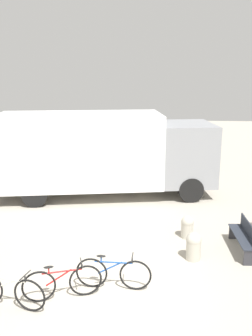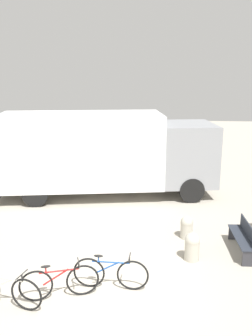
{
  "view_description": "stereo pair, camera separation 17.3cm",
  "coord_description": "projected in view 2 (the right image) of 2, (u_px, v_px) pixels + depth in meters",
  "views": [
    {
      "loc": [
        1.08,
        -7.67,
        5.0
      ],
      "look_at": [
        0.27,
        4.52,
        1.76
      ],
      "focal_mm": 40.0,
      "sensor_mm": 36.0,
      "label": 1
    },
    {
      "loc": [
        1.25,
        -7.65,
        5.0
      ],
      "look_at": [
        0.27,
        4.52,
        1.76
      ],
      "focal_mm": 40.0,
      "sensor_mm": 36.0,
      "label": 2
    }
  ],
  "objects": [
    {
      "name": "bicycle_near",
      "position": [
        5.0,
        289.0,
        8.07
      ],
      "size": [
        1.75,
        0.55,
        0.85
      ],
      "rotation": [
        0.0,
        0.0,
        -0.23
      ],
      "color": "black",
      "rests_on": "ground"
    },
    {
      "name": "bicycle_far",
      "position": [
        111.0,
        273.0,
        8.72
      ],
      "size": [
        1.78,
        0.44,
        0.85
      ],
      "rotation": [
        0.0,
        0.0,
        -0.04
      ],
      "color": "black",
      "rests_on": "ground"
    },
    {
      "name": "bollard_far_bench",
      "position": [
        187.0,
        227.0,
        11.36
      ],
      "size": [
        0.39,
        0.39,
        0.7
      ],
      "color": "#B2AD9E",
      "rests_on": "ground"
    },
    {
      "name": "park_bench",
      "position": [
        244.0,
        237.0,
        10.45
      ],
      "size": [
        0.46,
        1.73,
        0.82
      ],
      "rotation": [
        0.0,
        0.0,
        1.61
      ],
      "color": "#282D38",
      "rests_on": "ground"
    },
    {
      "name": "delivery_truck",
      "position": [
        105.0,
        151.0,
        14.92
      ],
      "size": [
        8.81,
        3.83,
        3.33
      ],
      "rotation": [
        0.0,
        0.0,
        0.16
      ],
      "color": "white",
      "rests_on": "ground"
    },
    {
      "name": "bicycle_middle",
      "position": [
        59.0,
        282.0,
        8.34
      ],
      "size": [
        1.71,
        0.64,
        0.85
      ],
      "rotation": [
        0.0,
        0.0,
        0.31
      ],
      "color": "black",
      "rests_on": "ground"
    },
    {
      "name": "bollard_near_bench",
      "position": [
        192.0,
        246.0,
        10.03
      ],
      "size": [
        0.41,
        0.41,
        0.78
      ],
      "color": "#B2AD9E",
      "rests_on": "ground"
    },
    {
      "name": "ground_plane",
      "position": [
        99.0,
        290.0,
        8.75
      ],
      "size": [
        60.0,
        60.0,
        0.0
      ],
      "primitive_type": "plane",
      "color": "#A8A091"
    }
  ]
}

